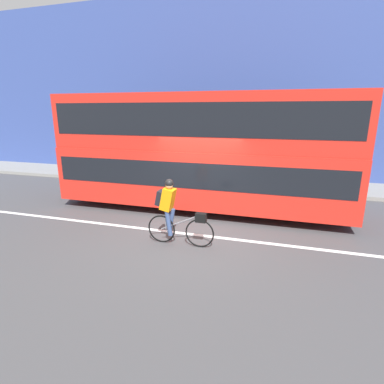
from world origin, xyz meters
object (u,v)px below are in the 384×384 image
at_px(street_sign_post, 243,153).
at_px(trash_bin, 217,170).
at_px(bus, 201,147).
at_px(cyclist_on_bike, 173,210).

bearing_deg(street_sign_post, trash_bin, 179.68).
bearing_deg(bus, trash_bin, 93.69).
distance_m(trash_bin, street_sign_post, 1.46).
relative_size(cyclist_on_bike, street_sign_post, 0.74).
relative_size(trash_bin, street_sign_post, 0.38).
distance_m(bus, cyclist_on_bike, 3.21).
xyz_separation_m(trash_bin, street_sign_post, (1.18, -0.01, 0.86)).
height_order(trash_bin, street_sign_post, street_sign_post).
bearing_deg(cyclist_on_bike, street_sign_post, 82.83).
bearing_deg(bus, cyclist_on_bike, -88.30).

